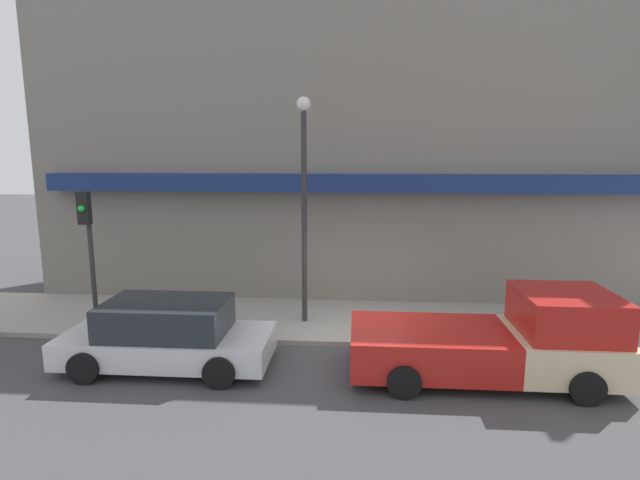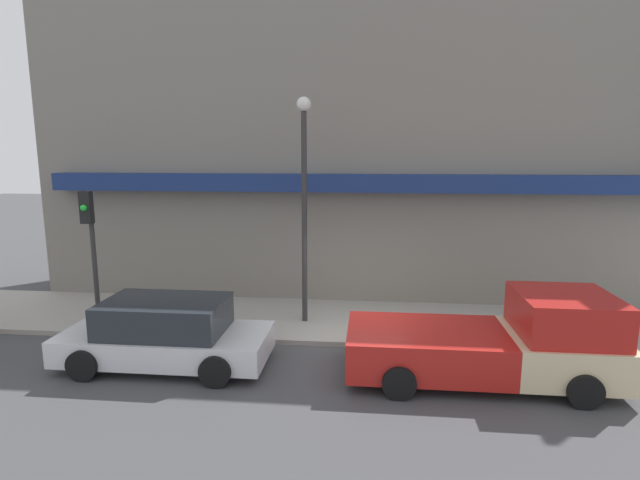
% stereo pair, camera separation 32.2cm
% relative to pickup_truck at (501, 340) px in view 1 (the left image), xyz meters
% --- Properties ---
extents(ground_plane, '(80.00, 80.00, 0.00)m').
position_rel_pickup_truck_xyz_m(ground_plane, '(-2.91, 1.33, -0.79)').
color(ground_plane, '#424244').
extents(sidewalk, '(36.00, 3.38, 0.13)m').
position_rel_pickup_truck_xyz_m(sidewalk, '(-2.91, 3.02, -0.72)').
color(sidewalk, '#9E998E').
rests_on(sidewalk, ground).
extents(building, '(19.80, 3.80, 10.56)m').
position_rel_pickup_truck_xyz_m(building, '(-2.90, 6.19, 4.44)').
color(building, gray).
rests_on(building, ground).
extents(pickup_truck, '(5.32, 2.30, 1.82)m').
position_rel_pickup_truck_xyz_m(pickup_truck, '(0.00, 0.00, 0.00)').
color(pickup_truck, beige).
rests_on(pickup_truck, ground).
extents(parked_car, '(4.43, 2.05, 1.45)m').
position_rel_pickup_truck_xyz_m(parked_car, '(-6.96, -0.00, -0.09)').
color(parked_car, silver).
rests_on(parked_car, ground).
extents(fire_hydrant, '(0.19, 0.19, 0.71)m').
position_rel_pickup_truck_xyz_m(fire_hydrant, '(-6.41, 2.27, -0.31)').
color(fire_hydrant, yellow).
rests_on(fire_hydrant, sidewalk).
extents(street_lamp, '(0.36, 0.36, 5.77)m').
position_rel_pickup_truck_xyz_m(street_lamp, '(-4.30, 2.76, 2.93)').
color(street_lamp, '#2D2D2D').
rests_on(street_lamp, sidewalk).
extents(traffic_light, '(0.28, 0.42, 3.47)m').
position_rel_pickup_truck_xyz_m(traffic_light, '(-9.61, 1.88, 1.74)').
color(traffic_light, '#2D2D2D').
rests_on(traffic_light, sidewalk).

